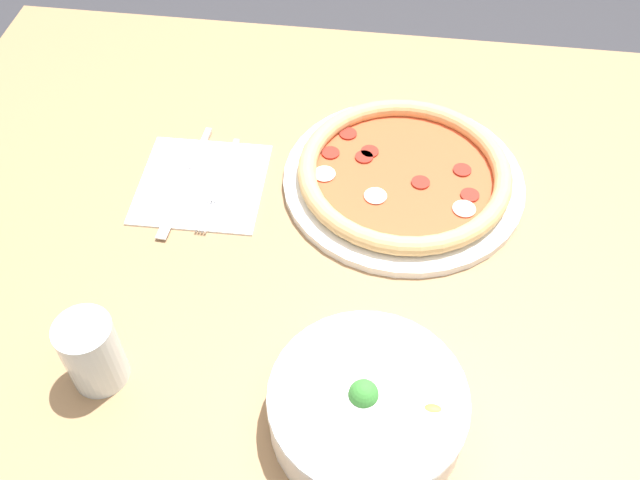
% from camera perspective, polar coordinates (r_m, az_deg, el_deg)
% --- Properties ---
extents(ground_plane, '(8.00, 8.00, 0.00)m').
position_cam_1_polar(ground_plane, '(1.61, 2.01, -17.07)').
color(ground_plane, '#333338').
extents(dining_table, '(1.34, 0.94, 0.75)m').
position_cam_1_polar(dining_table, '(1.04, 2.98, -2.78)').
color(dining_table, '#99724C').
rests_on(dining_table, ground_plane).
extents(pizza, '(0.34, 0.34, 0.04)m').
position_cam_1_polar(pizza, '(1.02, 6.72, 5.19)').
color(pizza, white).
rests_on(pizza, dining_table).
extents(bowl, '(0.21, 0.21, 0.08)m').
position_cam_1_polar(bowl, '(0.78, 3.82, -13.10)').
color(bowl, white).
rests_on(bowl, dining_table).
extents(napkin, '(0.18, 0.18, 0.00)m').
position_cam_1_polar(napkin, '(1.04, -9.43, 4.48)').
color(napkin, white).
rests_on(napkin, dining_table).
extents(fork, '(0.02, 0.19, 0.00)m').
position_cam_1_polar(fork, '(1.03, -8.00, 4.59)').
color(fork, silver).
rests_on(fork, napkin).
extents(knife, '(0.02, 0.22, 0.01)m').
position_cam_1_polar(knife, '(1.05, -10.47, 5.09)').
color(knife, silver).
rests_on(knife, napkin).
extents(glass, '(0.06, 0.06, 0.10)m').
position_cam_1_polar(glass, '(0.83, -17.77, -8.56)').
color(glass, silver).
rests_on(glass, dining_table).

